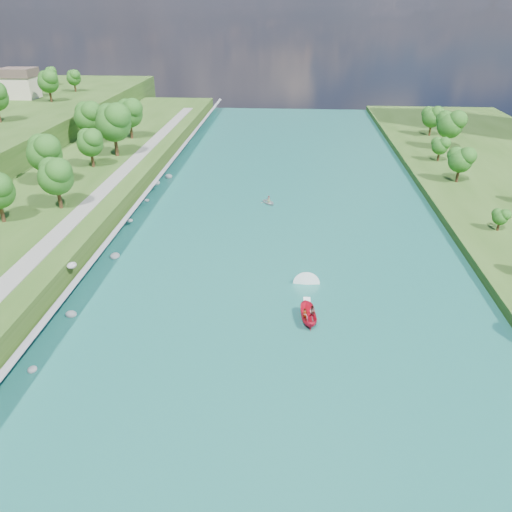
{
  "coord_description": "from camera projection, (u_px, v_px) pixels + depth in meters",
  "views": [
    {
      "loc": [
        1.27,
        -44.41,
        33.64
      ],
      "look_at": [
        -3.12,
        17.08,
        2.5
      ],
      "focal_mm": 35.0,
      "sensor_mm": 36.0,
      "label": 1
    }
  ],
  "objects": [
    {
      "name": "motorboat",
      "position": [
        308.0,
        311.0,
        59.67
      ],
      "size": [
        3.6,
        19.24,
        2.0
      ],
      "rotation": [
        0.0,
        0.0,
        3.27
      ],
      "color": "red",
      "rests_on": "river_water"
    },
    {
      "name": "riprap_bank",
      "position": [
        101.0,
        249.0,
        72.57
      ],
      "size": [
        4.31,
        236.0,
        4.05
      ],
      "color": "slate",
      "rests_on": "ground"
    },
    {
      "name": "raft",
      "position": [
        269.0,
        202.0,
        93.8
      ],
      "size": [
        3.65,
        3.86,
        1.53
      ],
      "rotation": [
        0.0,
        0.0,
        0.62
      ],
      "color": "#9CA0A5",
      "rests_on": "river_water"
    },
    {
      "name": "river_water",
      "position": [
        279.0,
        263.0,
        72.57
      ],
      "size": [
        55.0,
        240.0,
        0.1
      ],
      "primitive_type": "cube",
      "color": "#1A6460",
      "rests_on": "ground"
    },
    {
      "name": "riverside_path",
      "position": [
        58.0,
        234.0,
        73.06
      ],
      "size": [
        3.0,
        200.0,
        0.1
      ],
      "primitive_type": "cube",
      "color": "gray",
      "rests_on": "berm_west"
    },
    {
      "name": "ground",
      "position": [
        273.0,
        347.0,
        54.79
      ],
      "size": [
        260.0,
        260.0,
        0.0
      ],
      "primitive_type": "plane",
      "color": "#2D5119",
      "rests_on": "ground"
    },
    {
      "name": "trees_ridge",
      "position": [
        17.0,
        86.0,
        135.19
      ],
      "size": [
        21.85,
        64.19,
        10.85
      ],
      "color": "#1F4713",
      "rests_on": "ridge_west"
    }
  ]
}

